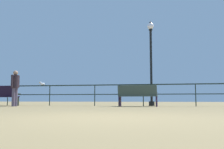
{
  "coord_description": "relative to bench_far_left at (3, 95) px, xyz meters",
  "views": [
    {
      "loc": [
        0.89,
        -4.25,
        0.31
      ],
      "look_at": [
        -1.41,
        7.3,
        1.47
      ],
      "focal_mm": 40.68,
      "sensor_mm": 36.0,
      "label": 1
    }
  ],
  "objects": [
    {
      "name": "seagull_on_rail",
      "position": [
        1.6,
        0.88,
        0.59
      ],
      "size": [
        0.3,
        0.29,
        0.17
      ],
      "color": "silver",
      "rests_on": "pier_railing"
    },
    {
      "name": "person_at_railing",
      "position": [
        1.13,
        -0.81,
        0.4
      ],
      "size": [
        0.31,
        0.52,
        1.62
      ],
      "color": "#4F455A",
      "rests_on": "ground_plane"
    },
    {
      "name": "bench_far_left",
      "position": [
        0.0,
        0.0,
        0.0
      ],
      "size": [
        1.42,
        0.64,
        0.98
      ],
      "color": "black",
      "rests_on": "ground_plane"
    },
    {
      "name": "pier_railing",
      "position": [
        6.76,
        0.9,
        0.25
      ],
      "size": [
        19.0,
        0.05,
        1.04
      ],
      "color": "black",
      "rests_on": "ground_plane"
    },
    {
      "name": "bench_near_left",
      "position": [
        6.57,
        0.01,
        0.01
      ],
      "size": [
        1.75,
        0.71,
        0.93
      ],
      "color": "#33423D",
      "rests_on": "ground_plane"
    },
    {
      "name": "lamppost_center",
      "position": [
        7.13,
        1.25,
        1.87
      ],
      "size": [
        0.32,
        0.32,
        4.19
      ],
      "color": "black",
      "rests_on": "ground_plane"
    },
    {
      "name": "ground_plane",
      "position": [
        6.76,
        -6.9,
        -0.52
      ],
      "size": [
        60.0,
        60.0,
        0.0
      ],
      "primitive_type": "plane",
      "color": "olive"
    }
  ]
}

